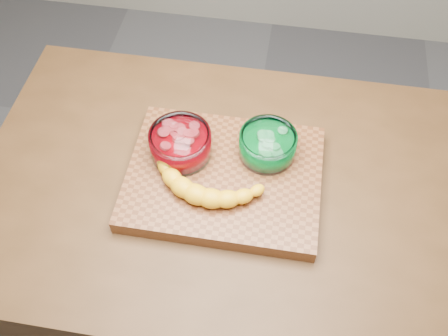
# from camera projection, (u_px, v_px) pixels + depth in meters

# --- Properties ---
(ground) EXTENTS (3.50, 3.50, 0.00)m
(ground) POSITION_uv_depth(u_px,v_px,m) (224.00, 312.00, 1.92)
(ground) COLOR slate
(ground) RESTS_ON ground
(counter) EXTENTS (1.20, 0.80, 0.90)m
(counter) POSITION_uv_depth(u_px,v_px,m) (224.00, 263.00, 1.56)
(counter) COLOR #482C15
(counter) RESTS_ON ground
(cutting_board) EXTENTS (0.45, 0.35, 0.04)m
(cutting_board) POSITION_uv_depth(u_px,v_px,m) (224.00, 178.00, 1.18)
(cutting_board) COLOR brown
(cutting_board) RESTS_ON counter
(bowl_red) EXTENTS (0.15, 0.15, 0.07)m
(bowl_red) POSITION_uv_depth(u_px,v_px,m) (181.00, 144.00, 1.17)
(bowl_red) COLOR white
(bowl_red) RESTS_ON cutting_board
(bowl_green) EXTENTS (0.14, 0.14, 0.06)m
(bowl_green) POSITION_uv_depth(u_px,v_px,m) (268.00, 145.00, 1.17)
(bowl_green) COLOR white
(bowl_green) RESTS_ON cutting_board
(banana) EXTENTS (0.30, 0.17, 0.04)m
(banana) POSITION_uv_depth(u_px,v_px,m) (207.00, 179.00, 1.13)
(banana) COLOR #F3B015
(banana) RESTS_ON cutting_board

